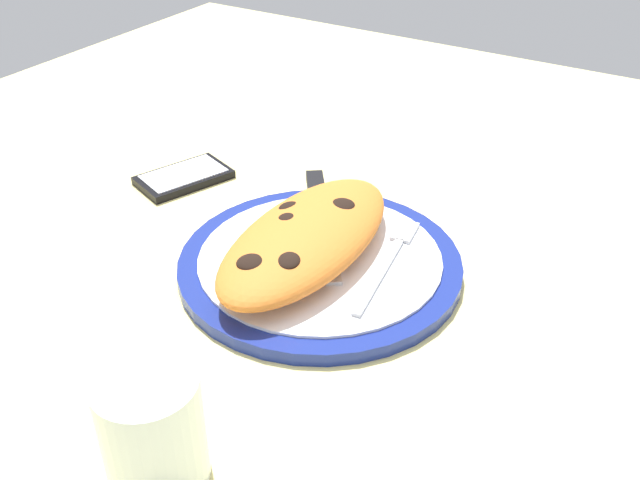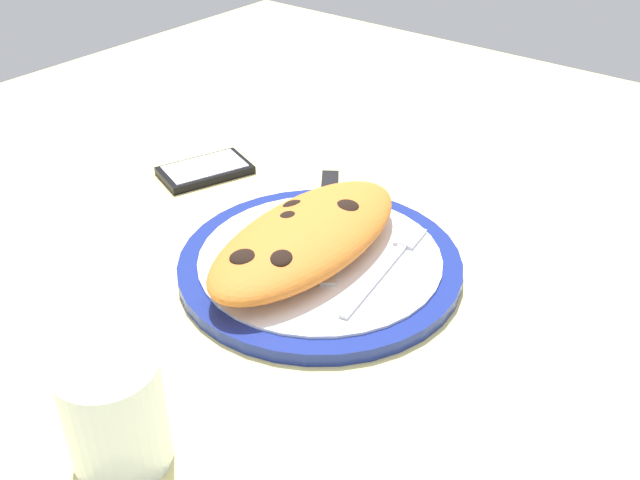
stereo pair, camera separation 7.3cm
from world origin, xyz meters
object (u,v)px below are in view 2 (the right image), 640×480
at_px(calzone, 306,237).
at_px(smartphone, 205,170).
at_px(knife, 329,206).
at_px(plate, 320,263).
at_px(water_glass, 116,419).
at_px(fork, 390,261).

distance_m(calzone, smartphone, 0.25).
bearing_deg(knife, plate, -147.65).
relative_size(calzone, water_glass, 2.85).
height_order(knife, smartphone, knife).
bearing_deg(plate, smartphone, 73.11).
relative_size(plate, smartphone, 2.28).
height_order(calzone, water_glass, water_glass).
bearing_deg(knife, smartphone, 91.08).
bearing_deg(smartphone, water_glass, -141.66).
bearing_deg(calzone, smartphone, 70.81).
distance_m(fork, water_glass, 0.32).
xyz_separation_m(fork, smartphone, (0.04, 0.31, -0.01)).
distance_m(calzone, water_glass, 0.28).
distance_m(calzone, knife, 0.10).
bearing_deg(smartphone, plate, -106.89).
relative_size(calzone, knife, 1.44).
relative_size(plate, calzone, 1.10).
xyz_separation_m(plate, fork, (0.04, -0.06, 0.01)).
bearing_deg(fork, knife, 68.85).
bearing_deg(knife, fork, -111.15).
bearing_deg(fork, calzone, 119.39).
distance_m(knife, water_glass, 0.37).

